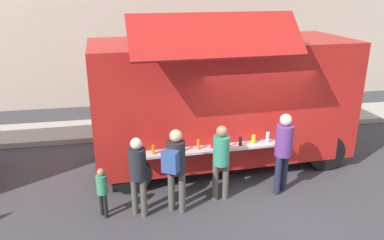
% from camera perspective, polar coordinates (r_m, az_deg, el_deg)
% --- Properties ---
extents(ground_plane, '(60.00, 60.00, 0.00)m').
position_cam_1_polar(ground_plane, '(8.39, 11.28, -11.33)').
color(ground_plane, '#38383D').
extents(curb_strip, '(28.00, 1.60, 0.15)m').
position_cam_1_polar(curb_strip, '(12.04, -17.89, -1.69)').
color(curb_strip, '#9E998E').
rests_on(curb_strip, ground).
extents(food_truck_main, '(6.16, 3.33, 3.75)m').
position_cam_1_polar(food_truck_main, '(9.23, 4.49, 3.19)').
color(food_truck_main, red).
rests_on(food_truck_main, ground).
extents(trash_bin, '(0.60, 0.60, 0.96)m').
position_cam_1_polar(trash_bin, '(13.01, 17.79, 1.79)').
color(trash_bin, '#306637').
rests_on(trash_bin, ground).
extents(customer_front_ordering, '(0.34, 0.33, 1.64)m').
position_cam_1_polar(customer_front_ordering, '(7.78, 4.35, -5.43)').
color(customer_front_ordering, '#4D4A42').
rests_on(customer_front_ordering, ground).
extents(customer_mid_with_backpack, '(0.49, 0.56, 1.73)m').
position_cam_1_polar(customer_mid_with_backpack, '(7.29, -2.49, -6.48)').
color(customer_mid_with_backpack, '#4A4840').
rests_on(customer_mid_with_backpack, ground).
extents(customer_rear_waiting, '(0.33, 0.33, 1.62)m').
position_cam_1_polar(customer_rear_waiting, '(7.32, -8.09, -7.39)').
color(customer_rear_waiting, '#4A4740').
rests_on(customer_rear_waiting, ground).
extents(customer_extra_browsing, '(0.36, 0.36, 1.78)m').
position_cam_1_polar(customer_extra_browsing, '(8.21, 13.45, -3.89)').
color(customer_extra_browsing, '#202439').
rests_on(customer_extra_browsing, ground).
extents(child_near_queue, '(0.21, 0.21, 1.02)m').
position_cam_1_polar(child_near_queue, '(7.56, -13.23, -9.85)').
color(child_near_queue, black).
rests_on(child_near_queue, ground).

